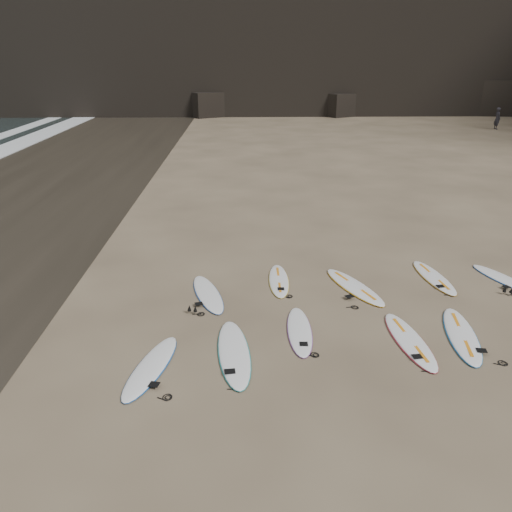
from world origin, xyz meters
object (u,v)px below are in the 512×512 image
(surfboard_2, at_px, (300,330))
(surfboard_6, at_px, (279,280))
(surfboard_8, at_px, (434,277))
(surfboard_0, at_px, (151,367))
(person_a, at_px, (497,118))
(surfboard_9, at_px, (504,279))
(surfboard_3, at_px, (410,340))
(surfboard_7, at_px, (354,286))
(surfboard_1, at_px, (234,352))
(surfboard_5, at_px, (208,294))
(surfboard_4, at_px, (462,335))

(surfboard_2, xyz_separation_m, surfboard_6, (-0.29, 2.85, -0.00))
(surfboard_8, bearing_deg, surfboard_2, -151.69)
(surfboard_0, height_order, person_a, person_a)
(surfboard_9, bearing_deg, surfboard_0, -177.50)
(surfboard_0, height_order, surfboard_9, surfboard_0)
(surfboard_3, relative_size, person_a, 1.39)
(surfboard_6, height_order, surfboard_9, same)
(surfboard_7, relative_size, person_a, 1.45)
(surfboard_1, xyz_separation_m, surfboard_3, (4.02, 0.38, -0.00))
(surfboard_5, height_order, surfboard_8, same)
(surfboard_8, xyz_separation_m, surfboard_9, (2.00, -0.17, -0.00))
(surfboard_2, relative_size, surfboard_4, 0.87)
(surfboard_7, bearing_deg, surfboard_6, 144.69)
(surfboard_2, relative_size, surfboard_6, 1.01)
(surfboard_1, bearing_deg, surfboard_6, 65.78)
(surfboard_9, distance_m, person_a, 34.51)
(surfboard_2, distance_m, surfboard_7, 2.98)
(surfboard_7, xyz_separation_m, surfboard_9, (4.48, 0.39, -0.01))
(surfboard_6, relative_size, person_a, 1.24)
(surfboard_5, relative_size, person_a, 1.34)
(surfboard_7, distance_m, person_a, 36.99)
(surfboard_3, bearing_deg, surfboard_4, 3.34)
(surfboard_8, height_order, surfboard_9, surfboard_8)
(surfboard_1, height_order, surfboard_2, surfboard_1)
(surfboard_8, xyz_separation_m, person_a, (16.80, 30.99, 0.88))
(surfboard_3, height_order, surfboard_9, surfboard_3)
(surfboard_8, bearing_deg, surfboard_0, -156.35)
(surfboard_3, distance_m, surfboard_4, 1.31)
(surfboard_9, xyz_separation_m, person_a, (14.80, 31.16, 0.88))
(surfboard_1, distance_m, person_a, 41.54)
(surfboard_2, bearing_deg, surfboard_3, -9.93)
(surfboard_9, bearing_deg, person_a, 43.75)
(surfboard_6, xyz_separation_m, surfboard_7, (2.10, -0.49, 0.01))
(surfboard_8, height_order, person_a, person_a)
(surfboard_0, xyz_separation_m, surfboard_9, (9.58, 4.13, -0.00))
(surfboard_1, bearing_deg, surfboard_3, -0.23)
(surfboard_5, xyz_separation_m, surfboard_6, (2.01, 0.81, -0.00))
(surfboard_6, bearing_deg, surfboard_0, -124.16)
(person_a, bearing_deg, surfboard_7, 144.49)
(surfboard_7, bearing_deg, surfboard_1, -158.12)
(surfboard_8, distance_m, surfboard_9, 2.01)
(surfboard_8, bearing_deg, surfboard_3, -123.79)
(surfboard_9, bearing_deg, surfboard_4, -150.31)
(surfboard_0, relative_size, surfboard_2, 1.06)
(surfboard_3, distance_m, surfboard_7, 2.95)
(surfboard_6, height_order, surfboard_7, surfboard_7)
(surfboard_4, bearing_deg, surfboard_9, 60.83)
(surfboard_5, distance_m, surfboard_9, 8.62)
(surfboard_3, xyz_separation_m, surfboard_5, (-4.77, 2.55, -0.00))
(surfboard_2, relative_size, surfboard_7, 0.86)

